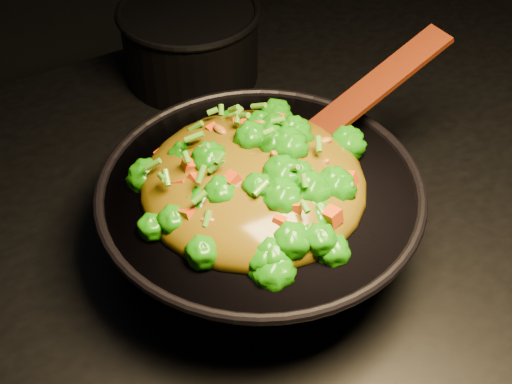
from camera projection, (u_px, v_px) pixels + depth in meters
stovetop at (284, 366)px, 1.31m from camera, size 1.20×0.90×0.90m
wok at (260, 219)px, 0.88m from camera, size 0.40×0.40×0.11m
stir_fry at (253, 158)px, 0.81m from camera, size 0.32×0.32×0.09m
spatula at (362, 97)px, 0.89m from camera, size 0.26×0.06×0.11m
back_pot at (191, 42)px, 1.15m from camera, size 0.24×0.24×0.12m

